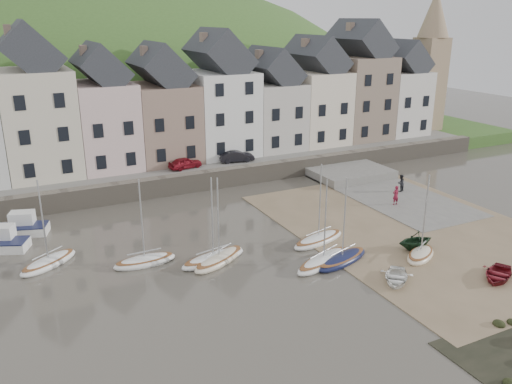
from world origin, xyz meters
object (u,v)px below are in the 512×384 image
rowboat_white (396,277)px  person_dark (401,183)px  person_red (396,195)px  car_left (185,163)px  rowboat_green (415,240)px  rowboat_red (498,274)px  sailboat_0 (49,262)px  car_right (237,156)px

rowboat_white → person_dark: person_dark is taller
person_red → car_left: 20.62m
rowboat_green → car_left: size_ratio=0.81×
rowboat_white → car_left: (-5.08, 25.66, 1.81)m
rowboat_white → person_red: person_red is taller
person_dark → car_left: size_ratio=0.50×
rowboat_red → person_dark: (6.31, 16.42, 0.57)m
person_red → car_left: bearing=-46.0°
person_red → sailboat_0: bearing=-3.5°
rowboat_white → person_dark: 18.57m
sailboat_0 → rowboat_white: (19.51, -12.38, 0.11)m
person_red → person_dark: (2.92, 2.68, -0.04)m
person_red → car_left: car_left is taller
rowboat_green → sailboat_0: bearing=-105.0°
rowboat_white → rowboat_red: bearing=21.3°
person_dark → car_left: bearing=-54.5°
rowboat_white → person_dark: (12.42, 13.80, 0.59)m
sailboat_0 → person_dark: (31.93, 1.42, 0.70)m
sailboat_0 → car_left: 19.70m
person_dark → car_right: (-11.85, 11.86, 1.24)m
car_right → rowboat_green: bearing=-161.0°
person_red → rowboat_white: bearing=48.4°
sailboat_0 → rowboat_green: bearing=-21.0°
rowboat_white → sailboat_0: bearing=-167.9°
rowboat_red → car_left: bearing=173.4°
person_dark → car_left: 21.17m
rowboat_green → person_dark: bearing=149.3°
car_left → person_red: bearing=-145.9°
sailboat_0 → rowboat_white: size_ratio=2.12×
rowboat_red → car_right: car_right is taller
rowboat_white → person_red: bearing=93.9°
car_right → car_left: bearing=99.1°
car_left → car_right: bearing=-100.9°
rowboat_white → person_red: 14.63m
rowboat_green → car_left: bearing=-150.9°
rowboat_white → car_right: car_right is taller
rowboat_green → car_right: 22.86m
car_left → rowboat_red: bearing=-169.3°
person_red → rowboat_green: bearing=56.7°
person_dark → sailboat_0: bearing=-17.8°
sailboat_0 → rowboat_white: sailboat_0 is taller
rowboat_red → car_left: (-11.19, 28.28, 1.78)m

